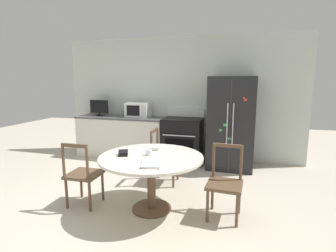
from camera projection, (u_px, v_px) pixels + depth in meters
ground_plane at (131, 212)px, 3.42m from camera, size 14.00×14.00×0.00m
back_wall at (179, 98)px, 5.70m from camera, size 5.20×0.10×2.60m
kitchen_counter at (122, 136)px, 5.84m from camera, size 1.98×0.64×0.90m
refrigerator at (231, 123)px, 5.04m from camera, size 0.86×0.79×1.76m
oven_range at (183, 140)px, 5.44m from camera, size 0.79×0.68×1.08m
microwave at (138, 110)px, 5.68m from camera, size 0.50×0.36×0.31m
countertop_tv at (99, 107)px, 5.89m from camera, size 0.43×0.16×0.35m
counter_bottle at (125, 111)px, 5.83m from camera, size 0.07×0.07×0.31m
dining_table at (151, 165)px, 3.39m from camera, size 1.34×1.34×0.73m
dining_chair_right at (225, 184)px, 3.23m from camera, size 0.44×0.44×0.90m
dining_chair_left at (83, 175)px, 3.53m from camera, size 0.43×0.43×0.90m
dining_chair_far at (164, 157)px, 4.33m from camera, size 0.44×0.44×0.90m
candle_glass at (149, 153)px, 3.39m from camera, size 0.08×0.08×0.08m
folded_napkin at (153, 148)px, 3.64m from camera, size 0.15×0.08×0.05m
wallet at (123, 154)px, 3.38m from camera, size 0.16×0.16×0.07m
mail_stack at (151, 164)px, 3.02m from camera, size 0.29×0.35×0.02m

